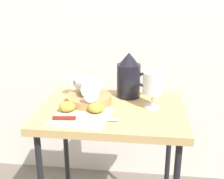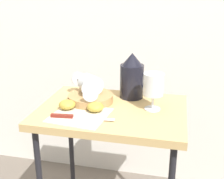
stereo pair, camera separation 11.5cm
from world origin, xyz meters
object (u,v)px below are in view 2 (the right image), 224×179
Objects in this scene: basket_tray at (91,98)px; wine_glass_tipped_far at (90,84)px; table at (112,125)px; pitcher at (132,80)px; wine_glass_upright at (153,86)px; knife at (73,117)px; wine_glass_tipped_near at (90,86)px; apple_half_left at (67,105)px; apple_half_right at (95,107)px.

wine_glass_tipped_far reaches higher than basket_tray.
pitcher is at bearing 67.75° from table.
basket_tray is at bearing 175.61° from wine_glass_upright.
basket_tray reaches higher than table.
table is 4.52× the size of wine_glass_tipped_far.
basket_tray is at bearing 84.67° from knife.
wine_glass_upright is 0.95× the size of wine_glass_tipped_far.
basket_tray is 1.19× the size of wine_glass_tipped_near.
knife is at bearing -95.33° from basket_tray.
pitcher reaches higher than table.
wine_glass_tipped_far is at bearing 108.28° from basket_tray.
apple_half_left is (-0.06, -0.12, -0.05)m from wine_glass_tipped_far.
wine_glass_upright is 0.27m from wine_glass_tipped_near.
pitcher reaches higher than knife.
basket_tray is 0.20m from pitcher.
wine_glass_tipped_far is 0.21m from knife.
wine_glass_tipped_near is at bearing 175.28° from wine_glass_upright.
wine_glass_upright is 2.27× the size of apple_half_left.
wine_glass_tipped_far is 0.14m from apple_half_right.
apple_half_left is 0.27× the size of knife.
knife is (-0.12, -0.13, 0.08)m from table.
knife is (-0.28, -0.15, -0.09)m from wine_glass_upright.
table is 3.74× the size of basket_tray.
knife is (-0.01, -0.18, -0.06)m from wine_glass_tipped_near.
basket_tray is at bearing 55.92° from apple_half_left.
wine_glass_tipped_far is (-0.11, 0.06, 0.15)m from table.
wine_glass_tipped_far is (-0.17, -0.08, -0.01)m from pitcher.
pitcher is 1.25× the size of wine_glass_tipped_near.
pitcher reaches higher than wine_glass_tipped_far.
wine_glass_tipped_near is 1.01× the size of wine_glass_tipped_far.
table is 0.24m from wine_glass_upright.
apple_half_left is 0.09m from knife.
pitcher is 0.31m from apple_half_left.
basket_tray is at bearing -71.72° from wine_glass_tipped_far.
apple_half_left is 1.00× the size of apple_half_right.
basket_tray is at bearing -34.28° from wine_glass_tipped_near.
wine_glass_tipped_far is 0.14m from apple_half_left.
wine_glass_upright is (0.26, -0.02, 0.08)m from basket_tray.
wine_glass_upright reaches higher than wine_glass_tipped_far.
knife is at bearing -92.72° from wine_glass_tipped_far.
apple_half_right is (0.06, -0.12, -0.05)m from wine_glass_tipped_far.
apple_half_left is (-0.23, -0.20, -0.06)m from pitcher.
wine_glass_upright is 0.27m from wine_glass_tipped_far.
basket_tray is at bearing 116.85° from apple_half_right.
wine_glass_upright is at bearing 28.82° from knife.
wine_glass_tipped_far reaches higher than apple_half_left.
basket_tray is at bearing -148.75° from pitcher.
basket_tray is 0.28m from wine_glass_upright.
pitcher reaches higher than apple_half_right.
knife is (-0.18, -0.27, -0.07)m from pitcher.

